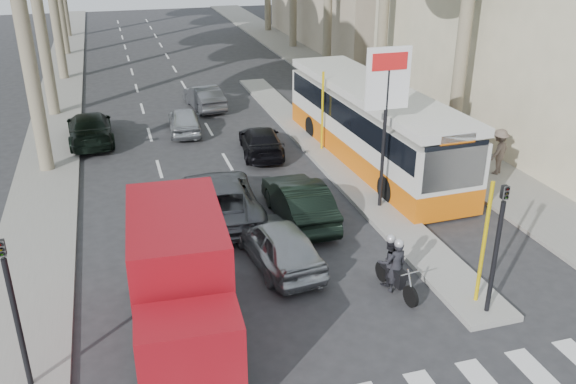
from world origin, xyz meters
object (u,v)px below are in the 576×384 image
(silver_hatchback, at_px, (278,243))
(dark_hatchback, at_px, (299,201))
(motorcycle, at_px, (393,265))
(city_bus, at_px, (372,122))
(red_truck, at_px, (180,279))

(silver_hatchback, distance_m, dark_hatchback, 2.89)
(silver_hatchback, xyz_separation_m, motorcycle, (2.57, -2.17, 0.06))
(city_bus, xyz_separation_m, motorcycle, (-3.33, -9.08, -0.93))
(silver_hatchback, distance_m, city_bus, 9.14)
(silver_hatchback, height_order, dark_hatchback, dark_hatchback)
(dark_hatchback, xyz_separation_m, city_bus, (4.49, 4.39, 0.96))
(city_bus, bearing_deg, red_truck, -135.56)
(city_bus, distance_m, motorcycle, 9.71)
(city_bus, bearing_deg, motorcycle, -112.25)
(dark_hatchback, bearing_deg, city_bus, -135.56)
(red_truck, bearing_deg, silver_hatchback, 43.01)
(silver_hatchback, xyz_separation_m, city_bus, (5.90, 6.90, 0.99))
(red_truck, bearing_deg, motorcycle, 7.26)
(silver_hatchback, distance_m, motorcycle, 3.37)
(silver_hatchback, bearing_deg, motorcycle, 133.12)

